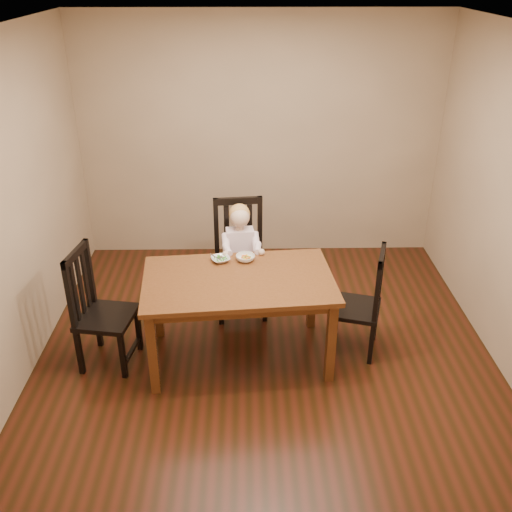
{
  "coord_description": "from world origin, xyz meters",
  "views": [
    {
      "loc": [
        -0.16,
        -4.18,
        3.12
      ],
      "look_at": [
        -0.08,
        0.25,
        0.81
      ],
      "focal_mm": 40.0,
      "sensor_mm": 36.0,
      "label": 1
    }
  ],
  "objects_px": {
    "toddler": "(240,249)",
    "bowl_peas": "(221,259)",
    "dining_table": "(239,288)",
    "chair_left": "(100,311)",
    "chair_child": "(240,260)",
    "chair_right": "(362,304)",
    "bowl_veg": "(245,258)"
  },
  "relations": [
    {
      "from": "chair_left",
      "to": "bowl_peas",
      "type": "bearing_deg",
      "value": 118.42
    },
    {
      "from": "chair_child",
      "to": "chair_right",
      "type": "bearing_deg",
      "value": 140.65
    },
    {
      "from": "chair_child",
      "to": "bowl_veg",
      "type": "height_order",
      "value": "chair_child"
    },
    {
      "from": "toddler",
      "to": "chair_right",
      "type": "bearing_deg",
      "value": 142.71
    },
    {
      "from": "chair_right",
      "to": "bowl_peas",
      "type": "relative_size",
      "value": 6.26
    },
    {
      "from": "toddler",
      "to": "bowl_peas",
      "type": "distance_m",
      "value": 0.47
    },
    {
      "from": "chair_child",
      "to": "toddler",
      "type": "distance_m",
      "value": 0.16
    },
    {
      "from": "toddler",
      "to": "bowl_veg",
      "type": "bearing_deg",
      "value": 90.82
    },
    {
      "from": "chair_left",
      "to": "chair_right",
      "type": "relative_size",
      "value": 1.07
    },
    {
      "from": "toddler",
      "to": "chair_child",
      "type": "bearing_deg",
      "value": -90.0
    },
    {
      "from": "bowl_peas",
      "to": "dining_table",
      "type": "bearing_deg",
      "value": -62.66
    },
    {
      "from": "chair_child",
      "to": "chair_left",
      "type": "distance_m",
      "value": 1.43
    },
    {
      "from": "dining_table",
      "to": "chair_right",
      "type": "xyz_separation_m",
      "value": [
        1.06,
        0.08,
        -0.22
      ]
    },
    {
      "from": "dining_table",
      "to": "chair_right",
      "type": "distance_m",
      "value": 1.09
    },
    {
      "from": "bowl_peas",
      "to": "bowl_veg",
      "type": "xyz_separation_m",
      "value": [
        0.22,
        0.01,
        0.01
      ]
    },
    {
      "from": "dining_table",
      "to": "bowl_veg",
      "type": "bearing_deg",
      "value": 79.45
    },
    {
      "from": "bowl_peas",
      "to": "chair_child",
      "type": "bearing_deg",
      "value": 71.31
    },
    {
      "from": "dining_table",
      "to": "toddler",
      "type": "xyz_separation_m",
      "value": [
        0.01,
        0.73,
        -0.0
      ]
    },
    {
      "from": "chair_left",
      "to": "chair_child",
      "type": "bearing_deg",
      "value": 134.64
    },
    {
      "from": "chair_right",
      "to": "toddler",
      "type": "height_order",
      "value": "chair_right"
    },
    {
      "from": "chair_right",
      "to": "bowl_veg",
      "type": "distance_m",
      "value": 1.08
    },
    {
      "from": "chair_right",
      "to": "bowl_peas",
      "type": "distance_m",
      "value": 1.28
    },
    {
      "from": "dining_table",
      "to": "bowl_peas",
      "type": "height_order",
      "value": "bowl_peas"
    },
    {
      "from": "bowl_peas",
      "to": "bowl_veg",
      "type": "distance_m",
      "value": 0.22
    },
    {
      "from": "chair_left",
      "to": "bowl_peas",
      "type": "distance_m",
      "value": 1.11
    },
    {
      "from": "dining_table",
      "to": "chair_child",
      "type": "relative_size",
      "value": 1.45
    },
    {
      "from": "dining_table",
      "to": "chair_left",
      "type": "bearing_deg",
      "value": -177.99
    },
    {
      "from": "chair_child",
      "to": "toddler",
      "type": "relative_size",
      "value": 1.93
    },
    {
      "from": "dining_table",
      "to": "chair_left",
      "type": "relative_size",
      "value": 1.54
    },
    {
      "from": "chair_right",
      "to": "bowl_veg",
      "type": "bearing_deg",
      "value": 93.81
    },
    {
      "from": "dining_table",
      "to": "bowl_veg",
      "type": "xyz_separation_m",
      "value": [
        0.06,
        0.31,
        0.12
      ]
    },
    {
      "from": "dining_table",
      "to": "bowl_peas",
      "type": "xyz_separation_m",
      "value": [
        -0.16,
        0.31,
        0.11
      ]
    }
  ]
}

